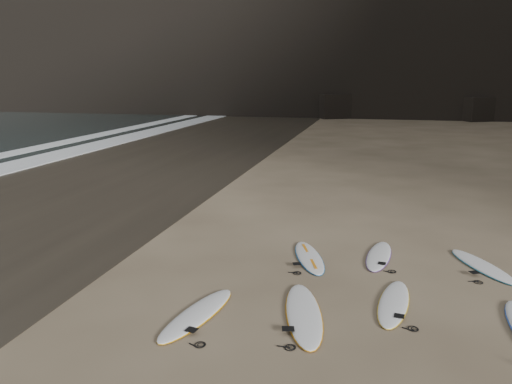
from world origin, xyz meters
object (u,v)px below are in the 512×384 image
(surfboard_6, at_px, (379,255))
(surfboard_7, at_px, (482,266))
(surfboard_0, at_px, (197,314))
(surfboard_2, at_px, (394,302))
(surfboard_1, at_px, (304,313))
(surfboard_5, at_px, (309,257))

(surfboard_6, distance_m, surfboard_7, 2.35)
(surfboard_0, height_order, surfboard_7, surfboard_0)
(surfboard_2, height_order, surfboard_7, surfboard_7)
(surfboard_0, distance_m, surfboard_1, 1.99)
(surfboard_1, relative_size, surfboard_7, 1.16)
(surfboard_1, xyz_separation_m, surfboard_2, (1.64, 0.88, -0.01))
(surfboard_0, bearing_deg, surfboard_5, 76.85)
(surfboard_2, relative_size, surfboard_7, 0.98)
(surfboard_0, xyz_separation_m, surfboard_2, (3.57, 1.36, -0.00))
(surfboard_0, distance_m, surfboard_5, 3.83)
(surfboard_2, xyz_separation_m, surfboard_7, (2.06, 2.50, 0.00))
(surfboard_5, bearing_deg, surfboard_7, -12.95)
(surfboard_1, distance_m, surfboard_7, 5.01)
(surfboard_0, xyz_separation_m, surfboard_7, (5.63, 3.86, -0.00))
(surfboard_7, bearing_deg, surfboard_2, -154.63)
(surfboard_1, height_order, surfboard_5, surfboard_1)
(surfboard_1, bearing_deg, surfboard_7, 29.31)
(surfboard_5, height_order, surfboard_7, surfboard_5)
(surfboard_0, relative_size, surfboard_2, 1.06)
(surfboard_1, relative_size, surfboard_5, 1.14)
(surfboard_0, bearing_deg, surfboard_7, 46.33)
(surfboard_5, distance_m, surfboard_6, 1.74)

